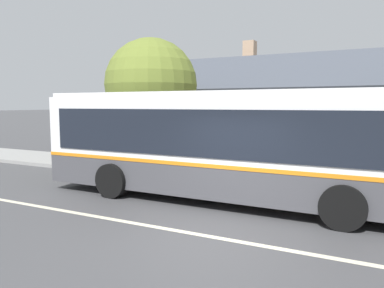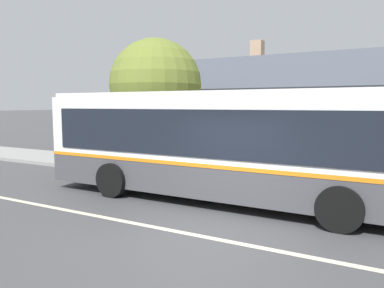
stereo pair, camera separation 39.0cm
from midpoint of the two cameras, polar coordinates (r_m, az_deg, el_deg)
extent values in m
plane|color=#424244|center=(7.90, 2.97, -13.90)|extent=(300.00, 300.00, 0.00)
cube|color=gray|center=(13.35, 14.50, -5.47)|extent=(60.00, 3.00, 0.15)
cube|color=beige|center=(7.90, 2.97, -13.87)|extent=(60.00, 0.16, 0.01)
cube|color=tan|center=(21.44, 26.31, 2.70)|extent=(24.22, 10.81, 3.35)
cube|color=#424751|center=(18.79, 26.26, 10.68)|extent=(24.82, 5.46, 2.28)
cube|color=#424751|center=(24.17, 26.96, 9.48)|extent=(24.82, 5.46, 2.28)
cube|color=tan|center=(23.99, 10.39, 13.82)|extent=(0.70, 0.70, 1.20)
cube|color=black|center=(18.62, -1.74, 3.42)|extent=(1.10, 0.06, 1.30)
cube|color=#47474C|center=(10.63, 5.56, -4.83)|extent=(10.68, 2.54, 0.84)
cube|color=orange|center=(10.55, 5.59, -2.33)|extent=(10.70, 2.56, 0.10)
cube|color=white|center=(10.46, 5.64, 2.58)|extent=(10.68, 2.54, 1.71)
cube|color=white|center=(10.45, 5.69, 7.59)|extent=(10.46, 2.41, 0.12)
cube|color=black|center=(11.64, 8.11, 2.40)|extent=(9.81, 0.06, 1.21)
cube|color=black|center=(9.32, 2.54, 1.57)|extent=(9.81, 0.06, 1.21)
cube|color=#B21919|center=(12.32, 2.22, -3.30)|extent=(2.99, 0.04, 0.59)
cylinder|color=black|center=(11.09, 24.23, -5.91)|extent=(1.00, 0.28, 1.00)
cylinder|color=black|center=(8.66, 22.80, -9.12)|extent=(1.00, 0.28, 1.00)
cylinder|color=black|center=(13.13, -4.08, -3.59)|extent=(1.00, 0.28, 1.00)
cylinder|color=black|center=(11.15, -11.14, -5.42)|extent=(1.00, 0.28, 1.00)
cube|color=#4C4C4C|center=(15.60, -8.43, -1.74)|extent=(1.88, 0.10, 0.04)
cube|color=#4C4C4C|center=(15.49, -8.76, -1.80)|extent=(1.88, 0.10, 0.04)
cube|color=#4C4C4C|center=(15.37, -9.08, -1.86)|extent=(1.88, 0.10, 0.04)
cube|color=#4C4C4C|center=(15.24, -9.40, -0.80)|extent=(1.88, 0.04, 0.10)
cube|color=#4C4C4C|center=(15.22, -9.41, -0.27)|extent=(1.88, 0.04, 0.10)
cube|color=black|center=(15.07, -6.48, -2.84)|extent=(0.08, 0.43, 0.45)
cube|color=black|center=(15.99, -10.87, -2.40)|extent=(0.08, 0.43, 0.45)
cylinder|color=#4C3828|center=(16.41, -4.81, 0.54)|extent=(0.37, 0.37, 2.25)
sphere|color=olive|center=(16.36, -4.88, 8.97)|extent=(3.95, 3.95, 3.95)
sphere|color=olive|center=(16.45, -6.46, 6.87)|extent=(2.24, 2.24, 2.24)
camera|label=1|loc=(0.20, -88.99, 0.11)|focal=35.00mm
camera|label=2|loc=(0.20, 91.01, -0.11)|focal=35.00mm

